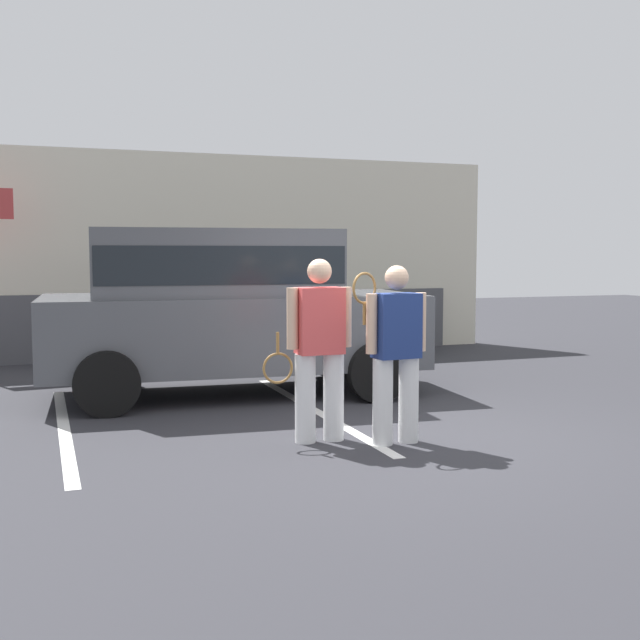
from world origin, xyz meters
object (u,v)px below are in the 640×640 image
(parked_suv, at_px, (225,303))
(tennis_player_woman, at_px, (396,351))
(tennis_player_man, at_px, (319,348))
(potted_plant_by_porch, at_px, (398,326))

(parked_suv, relative_size, tennis_player_woman, 2.85)
(tennis_player_man, xyz_separation_m, tennis_player_woman, (0.64, -0.31, -0.02))
(tennis_player_woman, bearing_deg, potted_plant_by_porch, -119.22)
(tennis_player_man, relative_size, tennis_player_woman, 1.04)
(tennis_player_woman, xyz_separation_m, potted_plant_by_porch, (2.80, 5.85, -0.38))
(tennis_player_man, distance_m, potted_plant_by_porch, 6.53)
(tennis_player_woman, distance_m, potted_plant_by_porch, 6.49)
(parked_suv, distance_m, tennis_player_man, 2.72)
(parked_suv, xyz_separation_m, tennis_player_woman, (0.92, -3.01, -0.28))
(potted_plant_by_porch, bearing_deg, tennis_player_man, -121.88)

